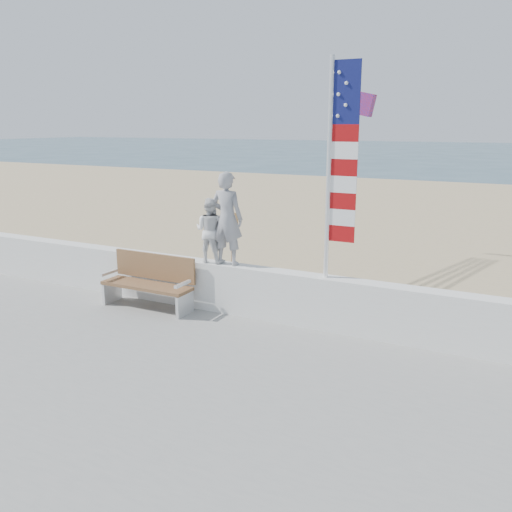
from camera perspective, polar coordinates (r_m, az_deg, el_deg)
The scene contains 9 objects.
ground at distance 8.39m, azimuth -6.94°, elevation -11.50°, with size 220.00×220.00×0.00m, color #2D4B5B.
sand at distance 16.24m, azimuth 10.93°, elevation 0.97°, with size 90.00×40.00×0.08m, color tan.
seawall at distance 9.76m, azimuth -0.52°, elevation -3.73°, with size 30.00×0.35×0.90m, color white.
adult at distance 9.68m, azimuth -3.08°, elevation 3.95°, with size 0.61×0.40×1.68m, color #94949A.
child at distance 9.91m, azimuth -4.85°, elevation 2.71°, with size 0.58×0.45×1.19m, color white.
bench at distance 10.38m, azimuth -11.14°, elevation -2.59°, with size 1.80×0.57×1.00m.
flag at distance 8.73m, azimuth 8.51°, elevation 9.86°, with size 0.50×0.08×3.50m.
parafoil_kite at distance 11.87m, azimuth 10.43°, elevation 15.62°, with size 0.90×0.28×0.61m.
sign at distance 12.84m, azimuth -2.51°, elevation 1.97°, with size 0.32×0.07×1.46m.
Camera 1 is at (4.29, -6.26, 3.56)m, focal length 38.00 mm.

